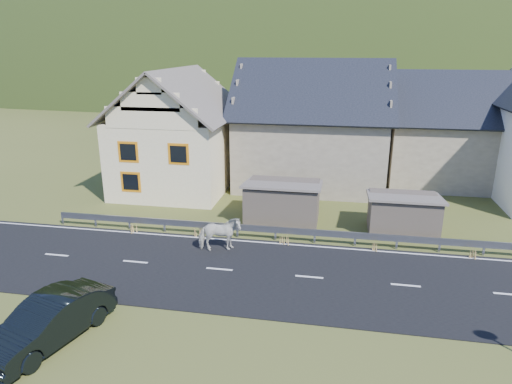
# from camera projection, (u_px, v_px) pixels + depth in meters

# --- Properties ---
(ground) EXTENTS (160.00, 160.00, 0.00)m
(ground) POSITION_uv_depth(u_px,v_px,m) (309.00, 278.00, 19.66)
(ground) COLOR #3D461B
(ground) RESTS_ON ground
(road) EXTENTS (60.00, 7.00, 0.04)m
(road) POSITION_uv_depth(u_px,v_px,m) (309.00, 277.00, 19.65)
(road) COLOR black
(road) RESTS_ON ground
(lane_markings) EXTENTS (60.00, 6.60, 0.01)m
(lane_markings) POSITION_uv_depth(u_px,v_px,m) (309.00, 277.00, 19.64)
(lane_markings) COLOR silver
(lane_markings) RESTS_ON road
(guardrail) EXTENTS (28.10, 0.09, 0.75)m
(guardrail) POSITION_uv_depth(u_px,v_px,m) (315.00, 233.00, 22.93)
(guardrail) COLOR #93969B
(guardrail) RESTS_ON ground
(shed_left) EXTENTS (4.30, 3.30, 2.40)m
(shed_left) POSITION_uv_depth(u_px,v_px,m) (283.00, 202.00, 25.75)
(shed_left) COLOR brown
(shed_left) RESTS_ON ground
(shed_right) EXTENTS (3.80, 2.90, 2.20)m
(shed_right) POSITION_uv_depth(u_px,v_px,m) (403.00, 214.00, 24.19)
(shed_right) COLOR brown
(shed_right) RESTS_ON ground
(house_cream) EXTENTS (7.80, 9.80, 8.30)m
(house_cream) POSITION_uv_depth(u_px,v_px,m) (178.00, 125.00, 31.27)
(house_cream) COLOR #FFEDBD
(house_cream) RESTS_ON ground
(house_stone_a) EXTENTS (10.80, 9.80, 8.90)m
(house_stone_a) POSITION_uv_depth(u_px,v_px,m) (312.00, 118.00, 32.45)
(house_stone_a) COLOR tan
(house_stone_a) RESTS_ON ground
(house_stone_b) EXTENTS (9.80, 8.80, 8.10)m
(house_stone_b) POSITION_uv_depth(u_px,v_px,m) (454.00, 123.00, 32.73)
(house_stone_b) COLOR tan
(house_stone_b) RESTS_ON ground
(mountain) EXTENTS (440.00, 280.00, 260.00)m
(mountain) POSITION_uv_depth(u_px,v_px,m) (349.00, 119.00, 193.46)
(mountain) COLOR #203513
(mountain) RESTS_ON ground
(conifer_patch) EXTENTS (76.00, 50.00, 28.00)m
(conifer_patch) POSITION_uv_depth(u_px,v_px,m) (144.00, 59.00, 130.26)
(conifer_patch) COLOR black
(conifer_patch) RESTS_ON ground
(horse) EXTENTS (1.48, 2.21, 1.71)m
(horse) POSITION_uv_depth(u_px,v_px,m) (219.00, 234.00, 21.94)
(horse) COLOR beige
(horse) RESTS_ON road
(car) EXTENTS (2.84, 4.99, 1.56)m
(car) POSITION_uv_depth(u_px,v_px,m) (49.00, 321.00, 15.20)
(car) COLOR black
(car) RESTS_ON ground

